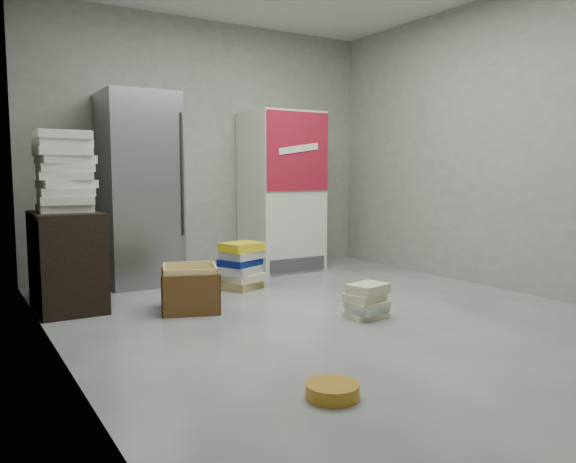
# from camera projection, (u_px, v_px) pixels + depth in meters

# --- Properties ---
(ground) EXTENTS (5.00, 5.00, 0.00)m
(ground) POSITION_uv_depth(u_px,v_px,m) (338.00, 318.00, 4.35)
(ground) COLOR #AFB0AB
(ground) RESTS_ON ground
(room_shell) EXTENTS (4.04, 5.04, 2.82)m
(room_shell) POSITION_uv_depth(u_px,v_px,m) (340.00, 81.00, 4.16)
(room_shell) COLOR #A09C90
(room_shell) RESTS_ON ground
(steel_fridge) EXTENTS (0.70, 0.72, 1.90)m
(steel_fridge) POSITION_uv_depth(u_px,v_px,m) (139.00, 190.00, 5.59)
(steel_fridge) COLOR #96989D
(steel_fridge) RESTS_ON ground
(coke_cooler) EXTENTS (0.80, 0.73, 1.80)m
(coke_cooler) POSITION_uv_depth(u_px,v_px,m) (281.00, 191.00, 6.44)
(coke_cooler) COLOR silver
(coke_cooler) RESTS_ON ground
(wood_shelf) EXTENTS (0.50, 0.80, 0.80)m
(wood_shelf) POSITION_uv_depth(u_px,v_px,m) (67.00, 261.00, 4.60)
(wood_shelf) COLOR black
(wood_shelf) RESTS_ON ground
(supply_box_stack) EXTENTS (0.44, 0.45, 0.65)m
(supply_box_stack) POSITION_uv_depth(u_px,v_px,m) (64.00, 172.00, 4.53)
(supply_box_stack) COLOR silver
(supply_box_stack) RESTS_ON wood_shelf
(phonebook_stack_main) EXTENTS (0.48, 0.43, 0.45)m
(phonebook_stack_main) POSITION_uv_depth(u_px,v_px,m) (242.00, 266.00, 5.40)
(phonebook_stack_main) COLOR #A59151
(phonebook_stack_main) RESTS_ON ground
(phonebook_stack_side) EXTENTS (0.35, 0.31, 0.27)m
(phonebook_stack_side) POSITION_uv_depth(u_px,v_px,m) (367.00, 301.00, 4.33)
(phonebook_stack_side) COLOR beige
(phonebook_stack_side) RESTS_ON ground
(cardboard_box) EXTENTS (0.58, 0.58, 0.37)m
(cardboard_box) POSITION_uv_depth(u_px,v_px,m) (190.00, 292.00, 4.56)
(cardboard_box) COLOR yellow
(cardboard_box) RESTS_ON ground
(bucket_lid) EXTENTS (0.34, 0.34, 0.07)m
(bucket_lid) POSITION_uv_depth(u_px,v_px,m) (332.00, 390.00, 2.80)
(bucket_lid) COLOR #BD8320
(bucket_lid) RESTS_ON ground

